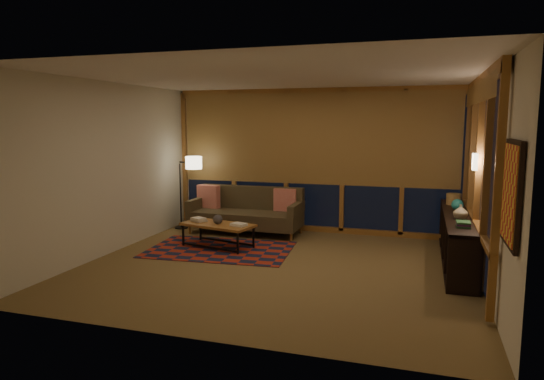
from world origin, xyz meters
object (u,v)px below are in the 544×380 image
(floor_lamp, at_px, (180,192))
(coffee_table, at_px, (218,235))
(sofa, at_px, (245,211))
(bookshelf, at_px, (457,239))

(floor_lamp, bearing_deg, coffee_table, -32.38)
(sofa, relative_size, bookshelf, 0.71)
(sofa, height_order, bookshelf, sofa)
(coffee_table, distance_m, bookshelf, 3.75)
(sofa, xyz_separation_m, floor_lamp, (-1.38, 0.07, 0.29))
(coffee_table, bearing_deg, sofa, 98.58)
(sofa, distance_m, floor_lamp, 1.41)
(coffee_table, distance_m, floor_lamp, 1.82)
(coffee_table, relative_size, bookshelf, 0.41)
(bookshelf, bearing_deg, coffee_table, -176.44)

